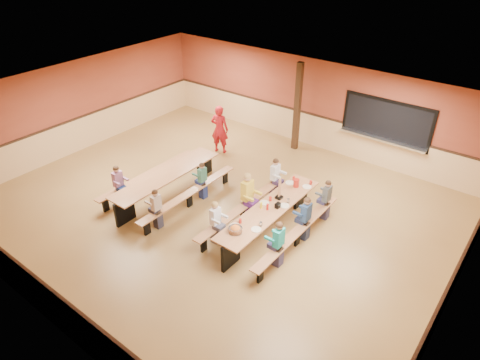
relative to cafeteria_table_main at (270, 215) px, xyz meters
The scene contains 23 objects.
ground 1.81m from the cafeteria_table_main, behind, with size 12.00×12.00×0.00m, color olive.
room_envelope 1.74m from the cafeteria_table_main, behind, with size 12.04×10.04×3.02m.
kitchen_pass_through 5.14m from the cafeteria_table_main, 80.11° to the left, with size 2.78×0.28×1.38m.
structural_post 4.91m from the cafeteria_table_main, 113.67° to the left, with size 0.18×0.18×3.00m, color black.
cafeteria_table_main is the anchor object (origin of this frame).
cafeteria_table_second 3.23m from the cafeteria_table_main, behind, with size 1.91×3.70×0.74m.
seated_child_white_left 1.38m from the cafeteria_table_main, 126.83° to the right, with size 0.34×0.28×1.16m, color white, non-canonical shape.
seated_adult_yellow 0.85m from the cafeteria_table_main, 168.05° to the left, with size 0.43×0.35×1.33m, color gold, non-canonical shape.
seated_child_grey_left 1.69m from the cafeteria_table_main, 119.17° to the left, with size 0.36×0.29×1.18m, color white, non-canonical shape.
seated_child_teal_right 1.20m from the cafeteria_table_main, 46.34° to the right, with size 0.36×0.29×1.18m, color #1EACAC, non-canonical shape.
seated_child_navy_right 0.89m from the cafeteria_table_main, 22.31° to the left, with size 0.36×0.29×1.19m, color navy, non-canonical shape.
seated_child_char_right 1.63m from the cafeteria_table_main, 59.56° to the left, with size 0.33×0.27×1.14m, color #43494B, non-canonical shape.
seated_child_purple_sec 4.28m from the cafeteria_table_main, 160.48° to the right, with size 0.34×0.28×1.15m, color #A06999, non-canonical shape.
seated_child_green_sec 2.39m from the cafeteria_table_main, behind, with size 0.32×0.26×1.10m, color #356E5A, non-canonical shape.
seated_child_tan_sec 2.85m from the cafeteria_table_main, 146.77° to the right, with size 0.32×0.26×1.12m, color #BAA494, non-canonical shape.
standing_woman 4.65m from the cafeteria_table_main, 145.34° to the left, with size 0.60×0.40×1.66m, color #A21218.
punch_pitcher 1.29m from the cafeteria_table_main, 90.41° to the left, with size 0.16×0.16×0.22m, color #B22217.
chip_bowl 1.29m from the cafeteria_table_main, 94.23° to the right, with size 0.32×0.32×0.15m, color orange, non-canonical shape.
napkin_dispenser 0.34m from the cafeteria_table_main, 43.17° to the left, with size 0.10×0.14×0.13m, color black.
condiment_mustard 0.37m from the cafeteria_table_main, 140.38° to the right, with size 0.06×0.06×0.17m, color yellow.
condiment_ketchup 0.31m from the cafeteria_table_main, 94.25° to the right, with size 0.06×0.06×0.17m, color #B2140F.
table_paddle 0.61m from the cafeteria_table_main, 96.69° to the left, with size 0.16×0.16×0.56m.
place_settings 0.27m from the cafeteria_table_main, behind, with size 0.65×3.30×0.11m, color beige, non-canonical shape.
Camera 1 is at (6.40, -7.27, 6.81)m, focal length 32.00 mm.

